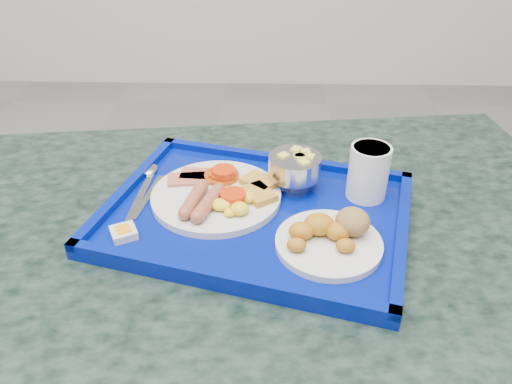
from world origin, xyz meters
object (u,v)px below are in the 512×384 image
table (257,309)px  tray (256,214)px  juice_cup (369,170)px  fruit_bowl (295,167)px  main_plate (219,194)px  bread_plate (331,236)px

table → tray: bearing=95.5°
juice_cup → fruit_bowl: bearing=168.5°
table → tray: (-0.00, 0.03, 0.21)m
main_plate → fruit_bowl: bearing=19.3°
table → tray: size_ratio=2.23×
tray → bread_plate: bearing=-35.6°
table → bread_plate: bread_plate is taller
fruit_bowl → tray: bearing=-130.6°
tray → bread_plate: (0.12, -0.09, 0.02)m
main_plate → fruit_bowl: (0.13, 0.05, 0.03)m
fruit_bowl → main_plate: bearing=-160.7°
fruit_bowl → juice_cup: size_ratio=0.98×
main_plate → juice_cup: size_ratio=2.34×
bread_plate → main_plate: bearing=147.4°
tray → main_plate: main_plate is taller
table → fruit_bowl: (0.07, 0.11, 0.25)m
bread_plate → juice_cup: size_ratio=1.70×
bread_plate → fruit_bowl: 0.17m
tray → fruit_bowl: fruit_bowl is taller
main_plate → fruit_bowl: 0.15m
table → bread_plate: 0.26m
table → juice_cup: juice_cup is taller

